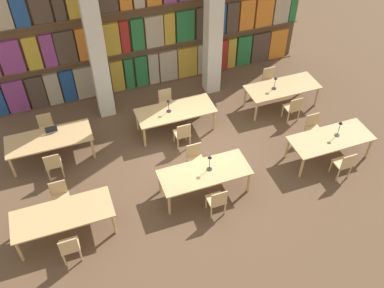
# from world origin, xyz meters

# --- Properties ---
(ground_plane) EXTENTS (40.00, 40.00, 0.00)m
(ground_plane) POSITION_xyz_m (0.00, 0.00, 0.00)
(ground_plane) COLOR brown
(bookshelf_bank) EXTENTS (10.48, 0.35, 5.50)m
(bookshelf_bank) POSITION_xyz_m (0.01, 3.80, 2.58)
(bookshelf_bank) COLOR brown
(bookshelf_bank) RESTS_ON ground_plane
(pillar_left) EXTENTS (0.46, 0.46, 6.00)m
(pillar_left) POSITION_xyz_m (-1.75, 2.82, 3.00)
(pillar_left) COLOR beige
(pillar_left) RESTS_ON ground_plane
(pillar_center) EXTENTS (0.46, 0.46, 6.00)m
(pillar_center) POSITION_xyz_m (1.75, 2.82, 3.00)
(pillar_center) COLOR beige
(pillar_center) RESTS_ON ground_plane
(reading_table_0) EXTENTS (2.28, 0.93, 0.73)m
(reading_table_0) POSITION_xyz_m (-3.57, -1.33, 0.66)
(reading_table_0) COLOR tan
(reading_table_0) RESTS_ON ground_plane
(chair_0) EXTENTS (0.42, 0.40, 0.88)m
(chair_0) POSITION_xyz_m (-3.56, -2.08, 0.48)
(chair_0) COLOR tan
(chair_0) RESTS_ON ground_plane
(chair_1) EXTENTS (0.42, 0.40, 0.88)m
(chair_1) POSITION_xyz_m (-3.56, -0.58, 0.48)
(chair_1) COLOR tan
(chair_1) RESTS_ON ground_plane
(reading_table_1) EXTENTS (2.28, 0.93, 0.73)m
(reading_table_1) POSITION_xyz_m (-0.08, -1.24, 0.66)
(reading_table_1) COLOR tan
(reading_table_1) RESTS_ON ground_plane
(chair_2) EXTENTS (0.42, 0.40, 0.88)m
(chair_2) POSITION_xyz_m (-0.05, -1.99, 0.48)
(chair_2) COLOR tan
(chair_2) RESTS_ON ground_plane
(chair_3) EXTENTS (0.42, 0.40, 0.88)m
(chair_3) POSITION_xyz_m (-0.05, -0.49, 0.48)
(chair_3) COLOR tan
(chair_3) RESTS_ON ground_plane
(desk_lamp_0) EXTENTS (0.14, 0.14, 0.48)m
(desk_lamp_0) POSITION_xyz_m (0.07, -1.20, 1.05)
(desk_lamp_0) COLOR #232328
(desk_lamp_0) RESTS_ON reading_table_1
(reading_table_2) EXTENTS (2.28, 0.93, 0.73)m
(reading_table_2) POSITION_xyz_m (3.57, -1.25, 0.66)
(reading_table_2) COLOR tan
(reading_table_2) RESTS_ON ground_plane
(chair_4) EXTENTS (0.42, 0.40, 0.88)m
(chair_4) POSITION_xyz_m (3.52, -2.01, 0.48)
(chair_4) COLOR tan
(chair_4) RESTS_ON ground_plane
(chair_5) EXTENTS (0.42, 0.40, 0.88)m
(chair_5) POSITION_xyz_m (3.52, -0.50, 0.48)
(chair_5) COLOR tan
(chair_5) RESTS_ON ground_plane
(desk_lamp_1) EXTENTS (0.14, 0.14, 0.49)m
(desk_lamp_1) POSITION_xyz_m (3.77, -1.23, 1.06)
(desk_lamp_1) COLOR #232328
(desk_lamp_1) RESTS_ON reading_table_2
(reading_table_3) EXTENTS (2.28, 0.93, 0.73)m
(reading_table_3) POSITION_xyz_m (-3.56, 1.35, 0.66)
(reading_table_3) COLOR tan
(reading_table_3) RESTS_ON ground_plane
(chair_6) EXTENTS (0.42, 0.40, 0.88)m
(chair_6) POSITION_xyz_m (-3.58, 0.60, 0.48)
(chair_6) COLOR tan
(chair_6) RESTS_ON ground_plane
(chair_7) EXTENTS (0.42, 0.40, 0.88)m
(chair_7) POSITION_xyz_m (-3.58, 2.10, 0.48)
(chair_7) COLOR tan
(chair_7) RESTS_ON ground_plane
(laptop) EXTENTS (0.32, 0.22, 0.21)m
(laptop) POSITION_xyz_m (-3.44, 1.62, 0.77)
(laptop) COLOR silver
(laptop) RESTS_ON reading_table_3
(reading_table_4) EXTENTS (2.28, 0.93, 0.73)m
(reading_table_4) POSITION_xyz_m (0.01, 1.29, 0.66)
(reading_table_4) COLOR tan
(reading_table_4) RESTS_ON ground_plane
(chair_8) EXTENTS (0.42, 0.40, 0.88)m
(chair_8) POSITION_xyz_m (-0.04, 0.54, 0.48)
(chair_8) COLOR tan
(chair_8) RESTS_ON ground_plane
(chair_9) EXTENTS (0.42, 0.40, 0.88)m
(chair_9) POSITION_xyz_m (-0.04, 2.04, 0.48)
(chair_9) COLOR tan
(chair_9) RESTS_ON ground_plane
(desk_lamp_2) EXTENTS (0.14, 0.14, 0.43)m
(desk_lamp_2) POSITION_xyz_m (-0.18, 1.30, 1.02)
(desk_lamp_2) COLOR #232328
(desk_lamp_2) RESTS_ON reading_table_4
(reading_table_5) EXTENTS (2.28, 0.93, 0.73)m
(reading_table_5) POSITION_xyz_m (3.47, 1.24, 0.66)
(reading_table_5) COLOR tan
(reading_table_5) RESTS_ON ground_plane
(chair_10) EXTENTS (0.42, 0.40, 0.88)m
(chair_10) POSITION_xyz_m (3.45, 0.49, 0.48)
(chair_10) COLOR tan
(chair_10) RESTS_ON ground_plane
(chair_11) EXTENTS (0.42, 0.40, 0.88)m
(chair_11) POSITION_xyz_m (3.45, 1.99, 0.48)
(chair_11) COLOR tan
(chair_11) RESTS_ON ground_plane
(desk_lamp_3) EXTENTS (0.14, 0.14, 0.43)m
(desk_lamp_3) POSITION_xyz_m (3.17, 1.24, 1.02)
(desk_lamp_3) COLOR #232328
(desk_lamp_3) RESTS_ON reading_table_5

